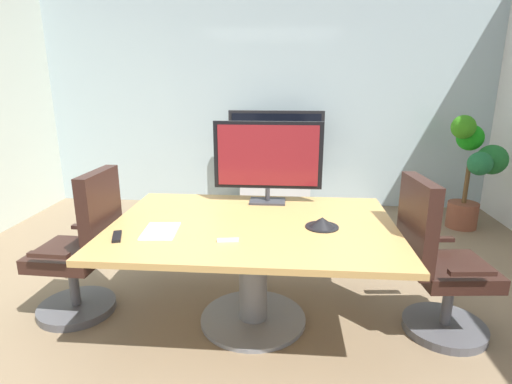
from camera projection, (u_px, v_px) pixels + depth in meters
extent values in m
plane|color=#7A664C|center=(239.00, 323.00, 2.93)|extent=(6.95, 6.95, 0.00)
cube|color=#9EB2B7|center=(265.00, 100.00, 5.40)|extent=(5.95, 0.10, 2.83)
cube|color=#B2894C|center=(253.00, 226.00, 2.76)|extent=(1.91, 1.34, 0.04)
cylinder|color=slate|center=(253.00, 276.00, 2.87)|extent=(0.20, 0.20, 0.71)
cylinder|color=slate|center=(253.00, 318.00, 2.96)|extent=(0.76, 0.76, 0.03)
cylinder|color=#4C4C51|center=(77.00, 307.00, 3.07)|extent=(0.56, 0.56, 0.06)
cylinder|color=#4C4C51|center=(74.00, 282.00, 3.01)|extent=(0.07, 0.07, 0.36)
cube|color=black|center=(70.00, 255.00, 2.95)|extent=(0.50, 0.50, 0.10)
cube|color=black|center=(101.00, 214.00, 2.83)|extent=(0.11, 0.46, 0.60)
cube|color=black|center=(89.00, 227.00, 3.17)|extent=(0.28, 0.06, 0.03)
cube|color=black|center=(49.00, 255.00, 2.67)|extent=(0.28, 0.06, 0.03)
cylinder|color=#4C4C51|center=(444.00, 327.00, 2.83)|extent=(0.56, 0.56, 0.06)
cylinder|color=#4C4C51|center=(448.00, 300.00, 2.77)|extent=(0.07, 0.07, 0.36)
cube|color=black|center=(452.00, 271.00, 2.71)|extent=(0.52, 0.52, 0.10)
cube|color=black|center=(417.00, 224.00, 2.62)|extent=(0.13, 0.46, 0.60)
cube|color=black|center=(472.00, 272.00, 2.43)|extent=(0.28, 0.08, 0.03)
cube|color=black|center=(434.00, 239.00, 2.93)|extent=(0.28, 0.08, 0.03)
cube|color=#333338|center=(268.00, 201.00, 3.22)|extent=(0.28, 0.18, 0.02)
cylinder|color=#333338|center=(268.00, 194.00, 3.21)|extent=(0.04, 0.04, 0.10)
cube|color=black|center=(268.00, 155.00, 3.13)|extent=(0.84, 0.04, 0.52)
cube|color=maroon|center=(268.00, 156.00, 3.11)|extent=(0.77, 0.01, 0.47)
cube|color=#B7BABC|center=(275.00, 190.00, 5.36)|extent=(0.90, 0.36, 0.55)
cube|color=black|center=(276.00, 141.00, 5.16)|extent=(1.20, 0.06, 0.76)
cube|color=black|center=(276.00, 141.00, 5.13)|extent=(1.12, 0.01, 0.69)
cylinder|color=brown|center=(462.00, 215.00, 4.78)|extent=(0.34, 0.34, 0.30)
cylinder|color=brown|center=(466.00, 184.00, 4.68)|extent=(0.05, 0.05, 0.44)
sphere|color=#1D6329|center=(492.00, 160.00, 4.57)|extent=(0.33, 0.33, 0.33)
sphere|color=#178B15|center=(470.00, 138.00, 4.69)|extent=(0.30, 0.30, 0.30)
sphere|color=#317F17|center=(463.00, 127.00, 4.54)|extent=(0.26, 0.26, 0.26)
sphere|color=#1C5F33|center=(480.00, 164.00, 4.38)|extent=(0.26, 0.26, 0.26)
cone|color=black|center=(322.00, 223.00, 2.67)|extent=(0.19, 0.19, 0.07)
cylinder|color=black|center=(322.00, 227.00, 2.68)|extent=(0.22, 0.22, 0.01)
cube|color=black|center=(117.00, 236.00, 2.50)|extent=(0.10, 0.18, 0.02)
cube|color=silver|center=(228.00, 240.00, 2.44)|extent=(0.13, 0.04, 0.02)
cube|color=white|center=(160.00, 231.00, 2.61)|extent=(0.23, 0.32, 0.01)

